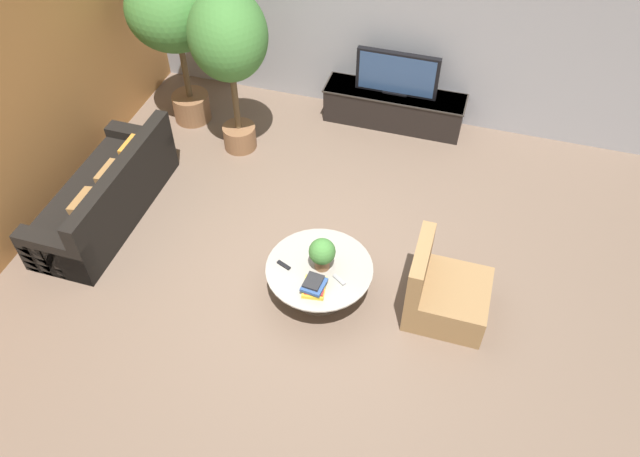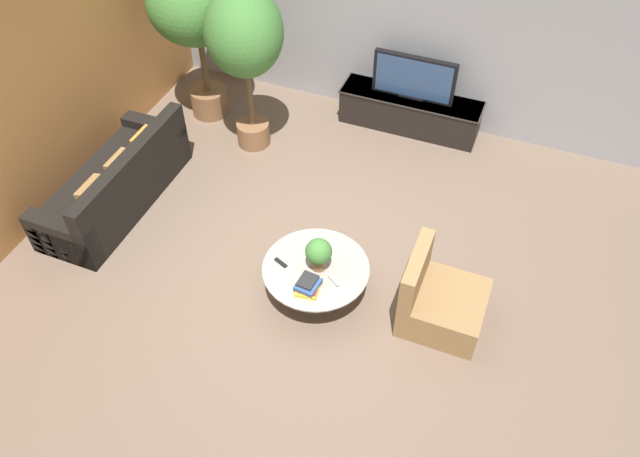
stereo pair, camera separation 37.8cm
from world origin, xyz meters
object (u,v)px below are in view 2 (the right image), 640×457
couch_by_wall (117,185)px  potted_plant_tabletop (319,253)px  media_console (410,111)px  coffee_table (316,275)px  armchair_wicker (439,301)px  potted_palm_corner (244,39)px  television (414,78)px  potted_palm_tall (195,10)px

couch_by_wall → potted_plant_tabletop: bearing=81.7°
media_console → coffee_table: bearing=-91.9°
armchair_wicker → potted_palm_corner: 3.77m
television → potted_palm_corner: bearing=-149.2°
potted_plant_tabletop → armchair_wicker: bearing=6.3°
television → armchair_wicker: 3.26m
potted_plant_tabletop → potted_palm_tall: bearing=137.1°
television → potted_plant_tabletop: size_ratio=2.94×
media_console → potted_palm_corner: bearing=-149.1°
potted_palm_tall → potted_palm_corner: (0.87, -0.39, -0.01)m
potted_palm_tall → armchair_wicker: bearing=-30.7°
media_console → potted_palm_corner: potted_palm_corner is taller
media_console → couch_by_wall: size_ratio=0.91×
coffee_table → potted_plant_tabletop: bearing=42.1°
media_console → armchair_wicker: 3.22m
television → couch_by_wall: 3.97m
potted_palm_corner → potted_plant_tabletop: size_ratio=5.87×
coffee_table → potted_palm_tall: size_ratio=0.51×
media_console → coffee_table: media_console is taller
media_console → potted_palm_corner: 2.49m
potted_palm_tall → potted_palm_corner: potted_palm_corner is taller
potted_palm_tall → potted_palm_corner: 0.96m
armchair_wicker → potted_palm_corner: bearing=57.5°
couch_by_wall → armchair_wicker: size_ratio=2.45×
coffee_table → armchair_wicker: armchair_wicker is taller
media_console → potted_palm_tall: bearing=-165.5°
media_console → television: television is taller
coffee_table → armchair_wicker: size_ratio=1.28×
television → potted_palm_tall: 2.90m
couch_by_wall → armchair_wicker: (3.99, -0.26, -0.02)m
television → couch_by_wall: bearing=-136.0°
armchair_wicker → potted_palm_corner: (-3.00, 1.91, 1.27)m
coffee_table → potted_palm_corner: 2.97m
coffee_table → potted_palm_tall: potted_palm_tall is taller
armchair_wicker → media_console: bearing=21.1°
media_console → potted_plant_tabletop: 3.17m
media_console → coffee_table: size_ratio=1.73×
couch_by_wall → armchair_wicker: 4.00m
potted_palm_corner → potted_plant_tabletop: bearing=-49.4°
television → couch_by_wall: size_ratio=0.52×
media_console → armchair_wicker: size_ratio=2.23×
coffee_table → couch_by_wall: couch_by_wall is taller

